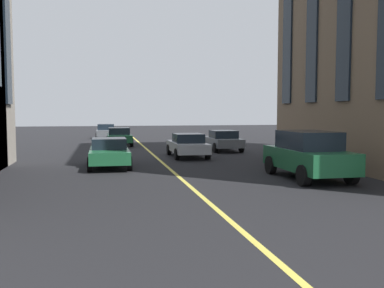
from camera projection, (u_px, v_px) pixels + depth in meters
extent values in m
cube|color=#D8C64C|center=(172.00, 170.00, 19.63)|extent=(80.00, 0.16, 0.01)
cube|color=slate|center=(106.00, 133.00, 42.23)|extent=(3.90, 1.75, 0.55)
cube|color=#19232D|center=(106.00, 127.00, 42.38)|extent=(1.64, 1.54, 0.55)
cylinder|color=black|center=(115.00, 136.00, 41.16)|extent=(0.60, 0.21, 0.60)
cylinder|color=black|center=(97.00, 136.00, 40.82)|extent=(0.60, 0.21, 0.60)
cylinder|color=black|center=(114.00, 135.00, 43.67)|extent=(0.60, 0.21, 0.60)
cylinder|color=black|center=(97.00, 135.00, 43.34)|extent=(0.60, 0.21, 0.60)
cube|color=#B7BABF|center=(187.00, 147.00, 25.35)|extent=(4.40, 1.80, 0.55)
cube|color=#19232D|center=(188.00, 138.00, 25.10)|extent=(1.85, 1.58, 0.50)
cylinder|color=black|center=(169.00, 150.00, 26.62)|extent=(0.64, 0.22, 0.64)
cylinder|color=black|center=(197.00, 149.00, 26.96)|extent=(0.64, 0.22, 0.64)
cylinder|color=black|center=(177.00, 154.00, 23.78)|extent=(0.64, 0.22, 0.64)
cylinder|color=black|center=(208.00, 154.00, 24.13)|extent=(0.64, 0.22, 0.64)
cube|color=#1E6038|center=(308.00, 159.00, 17.20)|extent=(4.70, 1.95, 0.80)
cube|color=#19232D|center=(308.00, 140.00, 17.14)|extent=(2.59, 1.72, 0.70)
cylinder|color=black|center=(271.00, 165.00, 18.56)|extent=(0.76, 0.27, 0.76)
cylinder|color=black|center=(311.00, 164.00, 18.93)|extent=(0.76, 0.27, 0.76)
cylinder|color=black|center=(304.00, 176.00, 15.52)|extent=(0.76, 0.27, 0.76)
cylinder|color=black|center=(351.00, 174.00, 15.90)|extent=(0.76, 0.27, 0.76)
cube|color=slate|center=(222.00, 142.00, 29.48)|extent=(4.40, 1.80, 0.55)
cube|color=#19232D|center=(223.00, 134.00, 29.22)|extent=(1.85, 1.58, 0.50)
cylinder|color=black|center=(205.00, 144.00, 30.74)|extent=(0.64, 0.22, 0.64)
cylinder|color=black|center=(229.00, 144.00, 31.09)|extent=(0.64, 0.22, 0.64)
cylinder|color=black|center=(215.00, 148.00, 27.90)|extent=(0.64, 0.22, 0.64)
cylinder|color=black|center=(241.00, 147.00, 28.25)|extent=(0.64, 0.22, 0.64)
cube|color=#1E6038|center=(109.00, 155.00, 20.78)|extent=(4.40, 1.80, 0.55)
cube|color=#19232D|center=(109.00, 143.00, 20.96)|extent=(1.85, 1.58, 0.50)
cylinder|color=black|center=(129.00, 164.00, 19.56)|extent=(0.64, 0.22, 0.64)
cylinder|color=black|center=(90.00, 164.00, 19.21)|extent=(0.64, 0.22, 0.64)
cylinder|color=black|center=(126.00, 157.00, 22.40)|extent=(0.64, 0.22, 0.64)
cylinder|color=black|center=(91.00, 158.00, 22.05)|extent=(0.64, 0.22, 0.64)
cube|color=#1E6038|center=(119.00, 138.00, 33.84)|extent=(4.40, 1.80, 0.55)
cube|color=#19232D|center=(119.00, 131.00, 34.02)|extent=(1.85, 1.58, 0.50)
cylinder|color=black|center=(132.00, 142.00, 32.62)|extent=(0.64, 0.22, 0.64)
cylinder|color=black|center=(108.00, 143.00, 32.27)|extent=(0.64, 0.22, 0.64)
cylinder|color=black|center=(129.00, 140.00, 35.45)|extent=(0.64, 0.22, 0.64)
cylinder|color=black|center=(108.00, 140.00, 35.11)|extent=(0.64, 0.22, 0.64)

